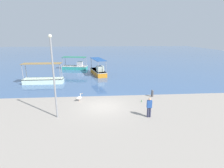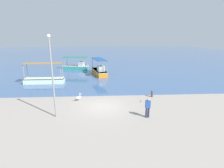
# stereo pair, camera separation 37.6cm
# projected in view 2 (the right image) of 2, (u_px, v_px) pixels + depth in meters

# --- Properties ---
(ground) EXTENTS (120.00, 120.00, 0.00)m
(ground) POSITION_uv_depth(u_px,v_px,m) (102.00, 106.00, 16.72)
(ground) COLOR #A1968B
(harbor_water) EXTENTS (110.00, 90.00, 0.00)m
(harbor_water) POSITION_uv_depth(u_px,v_px,m) (102.00, 54.00, 62.86)
(harbor_water) COLOR #426390
(harbor_water) RESTS_ON ground
(fishing_boat_near_right) EXTENTS (5.10, 2.58, 2.44)m
(fishing_boat_near_right) POSITION_uv_depth(u_px,v_px,m) (77.00, 66.00, 34.95)
(fishing_boat_near_right) COLOR teal
(fishing_boat_near_right) RESTS_ON harbor_water
(fishing_boat_far_left) EXTENTS (2.93, 5.63, 2.69)m
(fishing_boat_far_left) POSITION_uv_depth(u_px,v_px,m) (99.00, 71.00, 29.92)
(fishing_boat_far_left) COLOR orange
(fishing_boat_far_left) RESTS_ON harbor_water
(fishing_boat_near_left) EXTENTS (5.48, 1.56, 2.87)m
(fishing_boat_near_left) POSITION_uv_depth(u_px,v_px,m) (44.00, 79.00, 24.69)
(fishing_boat_near_left) COLOR white
(fishing_boat_near_left) RESTS_ON harbor_water
(pelican) EXTENTS (0.70, 0.58, 0.80)m
(pelican) POSITION_uv_depth(u_px,v_px,m) (79.00, 97.00, 18.04)
(pelican) COLOR #E0997A
(pelican) RESTS_ON ground
(lamp_post) EXTENTS (0.28, 0.28, 6.66)m
(lamp_post) POSITION_uv_depth(u_px,v_px,m) (52.00, 73.00, 13.64)
(lamp_post) COLOR gray
(lamp_post) RESTS_ON ground
(mooring_bollard) EXTENTS (0.27, 0.27, 0.78)m
(mooring_bollard) POSITION_uv_depth(u_px,v_px,m) (152.00, 93.00, 19.24)
(mooring_bollard) COLOR #47474C
(mooring_bollard) RESTS_ON ground
(fisherman_standing) EXTENTS (0.40, 0.22, 1.69)m
(fisherman_standing) POSITION_uv_depth(u_px,v_px,m) (148.00, 107.00, 14.27)
(fisherman_standing) COLOR #2C2E49
(fisherman_standing) RESTS_ON ground
(glass_bottle) EXTENTS (0.07, 0.07, 0.27)m
(glass_bottle) POSITION_uv_depth(u_px,v_px,m) (141.00, 101.00, 17.72)
(glass_bottle) COLOR #3F7F4C
(glass_bottle) RESTS_ON ground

